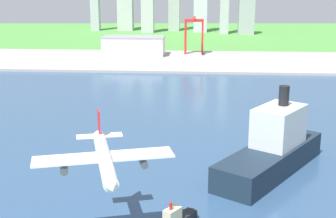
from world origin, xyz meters
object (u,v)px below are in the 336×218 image
(cargo_ship, at_px, (273,149))
(port_crane_red, at_px, (194,28))
(warehouse_main, at_px, (134,46))
(airplane_landing, at_px, (104,158))

(cargo_ship, xyz_separation_m, port_crane_red, (-42.79, 343.41, 22.11))
(cargo_ship, relative_size, warehouse_main, 1.00)
(airplane_landing, xyz_separation_m, cargo_ship, (60.78, 67.54, -19.46))
(port_crane_red, bearing_deg, airplane_landing, -92.51)
(cargo_ship, height_order, warehouse_main, cargo_ship)
(airplane_landing, height_order, cargo_ship, airplane_landing)
(cargo_ship, bearing_deg, port_crane_red, 97.10)
(port_crane_red, bearing_deg, warehouse_main, -169.05)
(port_crane_red, bearing_deg, cargo_ship, -82.90)
(cargo_ship, bearing_deg, airplane_landing, -131.98)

